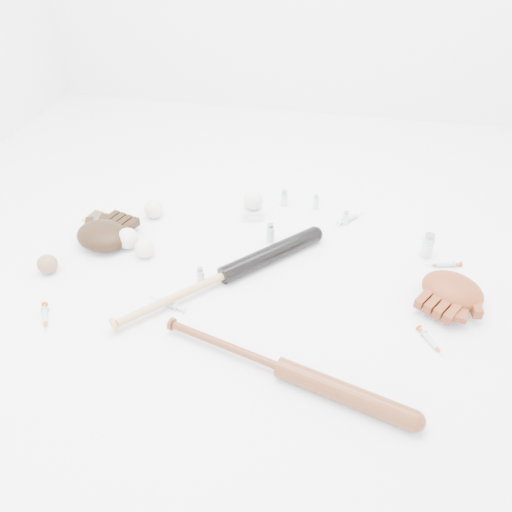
% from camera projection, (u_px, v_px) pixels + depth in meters
% --- Properties ---
extents(bat_dark, '(0.64, 0.69, 0.06)m').
position_uv_depth(bat_dark, '(225.00, 275.00, 1.74)').
color(bat_dark, black).
rests_on(bat_dark, ground).
extents(bat_wood, '(0.79, 0.28, 0.06)m').
position_uv_depth(bat_wood, '(281.00, 368.00, 1.42)').
color(bat_wood, brown).
rests_on(bat_wood, ground).
extents(glove_dark, '(0.31, 0.31, 0.09)m').
position_uv_depth(glove_dark, '(102.00, 235.00, 1.90)').
color(glove_dark, black).
rests_on(glove_dark, ground).
extents(glove_tan, '(0.34, 0.34, 0.09)m').
position_uv_depth(glove_tan, '(452.00, 290.00, 1.66)').
color(glove_tan, maroon).
rests_on(glove_tan, ground).
extents(trading_card, '(0.08, 0.10, 0.01)m').
position_uv_depth(trading_card, '(95.00, 217.00, 2.08)').
color(trading_card, gold).
rests_on(trading_card, ground).
extents(pedestal, '(0.10, 0.10, 0.04)m').
position_uv_depth(pedestal, '(253.00, 213.00, 2.07)').
color(pedestal, white).
rests_on(pedestal, ground).
extents(baseball_on_pedestal, '(0.08, 0.08, 0.08)m').
position_uv_depth(baseball_on_pedestal, '(253.00, 200.00, 2.03)').
color(baseball_on_pedestal, white).
rests_on(baseball_on_pedestal, pedestal).
extents(baseball_left, '(0.08, 0.08, 0.08)m').
position_uv_depth(baseball_left, '(128.00, 238.00, 1.89)').
color(baseball_left, white).
rests_on(baseball_left, ground).
extents(baseball_upper, '(0.08, 0.08, 0.08)m').
position_uv_depth(baseball_upper, '(154.00, 209.00, 2.06)').
color(baseball_upper, white).
rests_on(baseball_upper, ground).
extents(baseball_mid, '(0.07, 0.07, 0.07)m').
position_uv_depth(baseball_mid, '(145.00, 248.00, 1.85)').
color(baseball_mid, white).
rests_on(baseball_mid, ground).
extents(baseball_aged, '(0.07, 0.07, 0.07)m').
position_uv_depth(baseball_aged, '(47.00, 264.00, 1.78)').
color(baseball_aged, '#8A5F42').
rests_on(baseball_aged, ground).
extents(syringe_0, '(0.10, 0.14, 0.02)m').
position_uv_depth(syringe_0, '(45.00, 316.00, 1.61)').
color(syringe_0, '#ADBCC6').
rests_on(syringe_0, ground).
extents(syringe_1, '(0.16, 0.07, 0.02)m').
position_uv_depth(syringe_1, '(168.00, 304.00, 1.65)').
color(syringe_1, '#ADBCC6').
rests_on(syringe_1, ground).
extents(syringe_2, '(0.13, 0.14, 0.02)m').
position_uv_depth(syringe_2, '(350.00, 219.00, 2.05)').
color(syringe_2, '#ADBCC6').
rests_on(syringe_2, ground).
extents(syringe_3, '(0.10, 0.13, 0.02)m').
position_uv_depth(syringe_3, '(430.00, 341.00, 1.53)').
color(syringe_3, '#ADBCC6').
rests_on(syringe_3, ground).
extents(syringe_4, '(0.15, 0.06, 0.02)m').
position_uv_depth(syringe_4, '(445.00, 265.00, 1.82)').
color(syringe_4, '#ADBCC6').
rests_on(syringe_4, ground).
extents(vial_0, '(0.02, 0.02, 0.06)m').
position_uv_depth(vial_0, '(346.00, 218.00, 2.02)').
color(vial_0, silver).
rests_on(vial_0, ground).
extents(vial_1, '(0.03, 0.03, 0.07)m').
position_uv_depth(vial_1, '(284.00, 198.00, 2.13)').
color(vial_1, silver).
rests_on(vial_1, ground).
extents(vial_2, '(0.03, 0.03, 0.08)m').
position_uv_depth(vial_2, '(270.00, 233.00, 1.92)').
color(vial_2, silver).
rests_on(vial_2, ground).
extents(vial_3, '(0.04, 0.04, 0.10)m').
position_uv_depth(vial_3, '(428.00, 245.00, 1.84)').
color(vial_3, silver).
rests_on(vial_3, ground).
extents(vial_4, '(0.03, 0.03, 0.07)m').
position_uv_depth(vial_4, '(200.00, 276.00, 1.73)').
color(vial_4, silver).
rests_on(vial_4, ground).
extents(vial_5, '(0.02, 0.02, 0.06)m').
position_uv_depth(vial_5, '(316.00, 202.00, 2.11)').
color(vial_5, silver).
rests_on(vial_5, ground).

